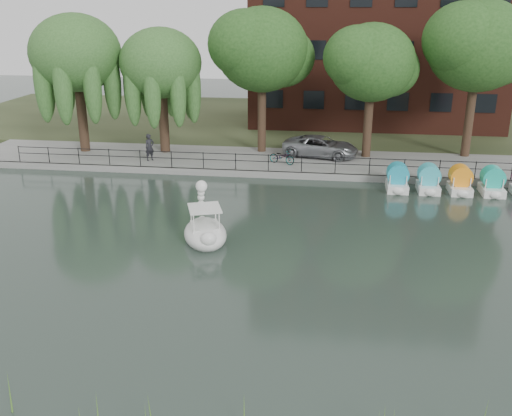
% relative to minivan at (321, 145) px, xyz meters
% --- Properties ---
extents(ground_plane, '(120.00, 120.00, 0.00)m').
position_rel_minivan_xyz_m(ground_plane, '(-3.02, -17.01, -1.18)').
color(ground_plane, '#3D4F45').
extents(promenade, '(40.00, 6.00, 0.40)m').
position_rel_minivan_xyz_m(promenade, '(-3.02, -1.01, -0.98)').
color(promenade, gray).
rests_on(promenade, ground_plane).
extents(kerb, '(40.00, 0.25, 0.40)m').
position_rel_minivan_xyz_m(kerb, '(-3.02, -3.96, -0.98)').
color(kerb, gray).
rests_on(kerb, ground_plane).
extents(land_strip, '(60.00, 22.00, 0.36)m').
position_rel_minivan_xyz_m(land_strip, '(-3.02, 12.99, -1.00)').
color(land_strip, '#47512D').
rests_on(land_strip, ground_plane).
extents(railing, '(32.00, 0.05, 1.00)m').
position_rel_minivan_xyz_m(railing, '(-3.02, -3.76, -0.03)').
color(railing, black).
rests_on(railing, promenade).
extents(apartment_building, '(20.00, 10.07, 18.00)m').
position_rel_minivan_xyz_m(apartment_building, '(3.98, 12.95, 8.18)').
color(apartment_building, '#4C1E16').
rests_on(apartment_building, land_strip).
extents(willow_left, '(5.88, 5.88, 9.01)m').
position_rel_minivan_xyz_m(willow_left, '(-16.02, -0.51, 5.69)').
color(willow_left, '#473323').
rests_on(willow_left, promenade).
extents(willow_mid, '(5.32, 5.32, 8.15)m').
position_rel_minivan_xyz_m(willow_mid, '(-10.52, -0.01, 5.07)').
color(willow_mid, '#473323').
rests_on(willow_mid, promenade).
extents(broadleaf_center, '(6.00, 6.00, 9.25)m').
position_rel_minivan_xyz_m(broadleaf_center, '(-4.02, 0.99, 5.88)').
color(broadleaf_center, '#473323').
rests_on(broadleaf_center, promenade).
extents(broadleaf_right, '(5.40, 5.40, 8.32)m').
position_rel_minivan_xyz_m(broadleaf_right, '(2.98, 0.49, 5.21)').
color(broadleaf_right, '#473323').
rests_on(broadleaf_right, promenade).
extents(broadleaf_far, '(6.30, 6.30, 9.71)m').
position_rel_minivan_xyz_m(broadleaf_far, '(9.48, 1.49, 6.22)').
color(broadleaf_far, '#473323').
rests_on(broadleaf_far, promenade).
extents(minivan, '(3.59, 5.99, 1.56)m').
position_rel_minivan_xyz_m(minivan, '(0.00, 0.00, 0.00)').
color(minivan, gray).
rests_on(minivan, promenade).
extents(bicycle, '(1.20, 1.82, 1.00)m').
position_rel_minivan_xyz_m(bicycle, '(-2.34, -2.11, -0.28)').
color(bicycle, gray).
rests_on(bicycle, promenade).
extents(pedestrian, '(0.84, 0.85, 1.98)m').
position_rel_minivan_xyz_m(pedestrian, '(-10.80, -2.45, 0.21)').
color(pedestrian, black).
rests_on(pedestrian, promenade).
extents(swan_boat, '(2.72, 3.39, 2.50)m').
position_rel_minivan_xyz_m(swan_boat, '(-4.66, -13.95, -0.63)').
color(swan_boat, white).
rests_on(swan_boat, ground_plane).
extents(pedal_boat_row, '(7.95, 1.70, 1.40)m').
position_rel_minivan_xyz_m(pedal_boat_row, '(7.85, -5.39, -0.57)').
color(pedal_boat_row, white).
rests_on(pedal_boat_row, ground_plane).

